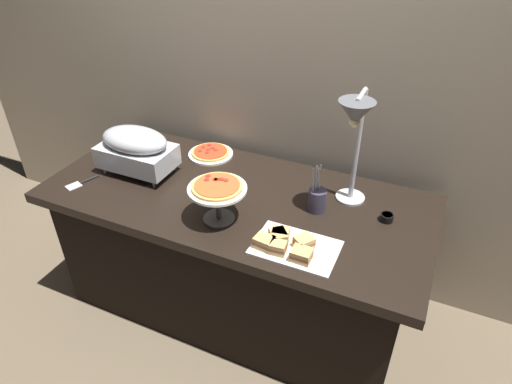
% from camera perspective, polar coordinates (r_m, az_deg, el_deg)
% --- Properties ---
extents(ground_plane, '(8.00, 8.00, 0.00)m').
position_cam_1_polar(ground_plane, '(2.70, -2.25, -13.78)').
color(ground_plane, brown).
extents(back_wall, '(4.40, 0.04, 2.40)m').
position_cam_1_polar(back_wall, '(2.41, 2.54, 14.56)').
color(back_wall, tan).
rests_on(back_wall, ground_plane).
extents(buffet_table, '(1.90, 0.84, 0.76)m').
position_cam_1_polar(buffet_table, '(2.43, -2.45, -7.68)').
color(buffet_table, black).
rests_on(buffet_table, ground_plane).
extents(chafing_dish, '(0.39, 0.23, 0.25)m').
position_cam_1_polar(chafing_dish, '(2.39, -15.00, 5.41)').
color(chafing_dish, '#B7BABF').
rests_on(chafing_dish, buffet_table).
extents(heat_lamp, '(0.15, 0.29, 0.56)m').
position_cam_1_polar(heat_lamp, '(1.91, 12.51, 8.33)').
color(heat_lamp, '#B7BABF').
rests_on(heat_lamp, buffet_table).
extents(pizza_plate_front, '(0.25, 0.25, 0.03)m').
position_cam_1_polar(pizza_plate_front, '(2.54, -5.78, 4.94)').
color(pizza_plate_front, white).
rests_on(pizza_plate_front, buffet_table).
extents(pizza_plate_center, '(0.26, 0.26, 0.19)m').
position_cam_1_polar(pizza_plate_center, '(1.96, -4.92, 0.10)').
color(pizza_plate_center, '#595B60').
rests_on(pizza_plate_center, buffet_table).
extents(sandwich_platter, '(0.35, 0.24, 0.06)m').
position_cam_1_polar(sandwich_platter, '(1.87, 4.17, -6.69)').
color(sandwich_platter, white).
rests_on(sandwich_platter, buffet_table).
extents(sauce_cup_near, '(0.06, 0.06, 0.04)m').
position_cam_1_polar(sauce_cup_near, '(2.11, 16.27, -3.09)').
color(sauce_cup_near, black).
rests_on(sauce_cup_near, buffet_table).
extents(utensil_holder, '(0.08, 0.08, 0.23)m').
position_cam_1_polar(utensil_holder, '(2.08, 7.75, -0.90)').
color(utensil_holder, '#383347').
rests_on(utensil_holder, buffet_table).
extents(serving_spatula, '(0.09, 0.17, 0.01)m').
position_cam_1_polar(serving_spatula, '(2.45, -21.30, 1.09)').
color(serving_spatula, '#B7BABF').
rests_on(serving_spatula, buffet_table).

